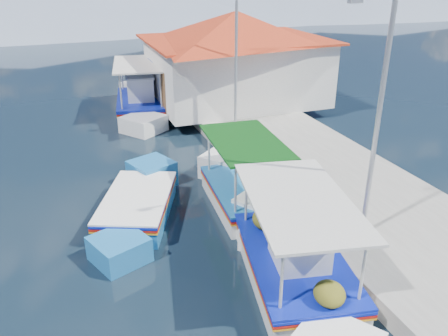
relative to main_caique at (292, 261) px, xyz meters
name	(u,v)px	position (x,y,z in m)	size (l,w,h in m)	color
quay	(323,175)	(3.56, 4.40, -0.22)	(5.00, 44.00, 0.50)	#9D9A92
bollards	(279,182)	(1.46, 3.65, 0.18)	(0.20, 17.20, 0.30)	#A5A8AD
main_caique	(292,261)	(0.00, 0.00, 0.00)	(3.10, 7.29, 2.45)	white
caique_green_canopy	(243,194)	(0.30, 3.78, -0.11)	(2.27, 6.51, 2.44)	white
caique_blue_hull	(136,208)	(-2.97, 4.22, -0.17)	(3.36, 5.70, 1.10)	#1C68AB
caique_far	(141,103)	(-0.81, 14.52, 0.05)	(3.21, 7.89, 2.80)	white
harbor_building	(236,56)	(3.86, 13.40, 2.30)	(10.49, 10.49, 4.40)	white
lamp_post_near	(376,111)	(2.17, 0.40, 3.38)	(1.21, 0.14, 6.00)	#A5A8AD
lamp_post_far	(234,48)	(2.17, 9.40, 3.38)	(1.21, 0.14, 6.00)	#A5A8AD
mountain_ridge	(119,5)	(4.20, 54.40, 1.57)	(171.40, 96.00, 5.50)	slate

